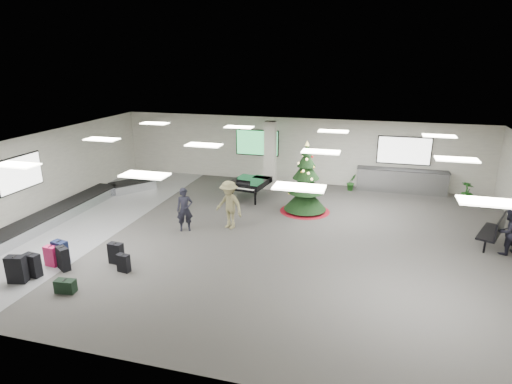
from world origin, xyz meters
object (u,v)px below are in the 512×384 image
(baggage_carousel, at_px, (68,210))
(potted_plant_left, at_px, (351,182))
(grand_piano, at_px, (249,183))
(bench, at_px, (495,229))
(service_counter, at_px, (401,181))
(traveler_a, at_px, (185,210))
(traveler_bench, at_px, (508,231))
(pink_suitcase, at_px, (51,256))
(christmas_tree, at_px, (306,188))
(potted_plant_right, at_px, (467,192))
(traveler_b, at_px, (229,205))

(baggage_carousel, bearing_deg, potted_plant_left, 31.02)
(grand_piano, xyz_separation_m, bench, (9.17, -2.54, -0.13))
(service_counter, relative_size, potted_plant_left, 5.08)
(traveler_a, relative_size, traveler_bench, 1.06)
(pink_suitcase, distance_m, potted_plant_left, 13.06)
(baggage_carousel, distance_m, bench, 15.58)
(christmas_tree, bearing_deg, traveler_a, -140.70)
(traveler_a, distance_m, potted_plant_right, 12.14)
(christmas_tree, relative_size, bench, 1.62)
(service_counter, bearing_deg, potted_plant_left, -171.01)
(pink_suitcase, relative_size, potted_plant_left, 0.81)
(service_counter, height_order, traveler_b, traveler_b)
(service_counter, relative_size, bench, 2.26)
(bench, xyz_separation_m, traveler_b, (-8.95, -0.81, 0.29))
(baggage_carousel, xyz_separation_m, potted_plant_left, (10.61, 6.38, 0.19))
(baggage_carousel, xyz_separation_m, traveler_a, (5.11, -0.16, 0.59))
(baggage_carousel, xyz_separation_m, service_counter, (12.84, 6.73, 0.33))
(bench, bearing_deg, baggage_carousel, -152.39)
(traveler_b, bearing_deg, christmas_tree, 68.15)
(baggage_carousel, height_order, pink_suitcase, pink_suitcase)
(bench, xyz_separation_m, potted_plant_right, (0.01, 4.76, -0.17))
(bench, xyz_separation_m, potted_plant_left, (-4.91, 5.07, -0.21))
(christmas_tree, relative_size, potted_plant_left, 3.65)
(service_counter, bearing_deg, bench, -63.71)
(grand_piano, distance_m, traveler_b, 3.36)
(bench, bearing_deg, traveler_a, -149.20)
(service_counter, distance_m, bench, 6.05)
(bench, height_order, potted_plant_left, bench)
(potted_plant_left, bearing_deg, pink_suitcase, -129.11)
(potted_plant_right, bearing_deg, christmas_tree, -154.93)
(pink_suitcase, bearing_deg, baggage_carousel, 127.83)
(christmas_tree, relative_size, traveler_bench, 1.92)
(service_counter, xyz_separation_m, grand_piano, (-6.49, -2.88, 0.19))
(potted_plant_right, bearing_deg, potted_plant_left, 176.37)
(traveler_b, relative_size, potted_plant_left, 2.25)
(bench, distance_m, traveler_a, 10.51)
(bench, bearing_deg, potted_plant_left, 156.88)
(service_counter, height_order, pink_suitcase, service_counter)
(traveler_bench, relative_size, potted_plant_left, 1.90)
(baggage_carousel, xyz_separation_m, pink_suitcase, (2.37, -3.75, 0.10))
(traveler_a, bearing_deg, potted_plant_right, 3.47)
(traveler_a, bearing_deg, service_counter, 14.34)
(traveler_b, relative_size, potted_plant_right, 2.02)
(service_counter, distance_m, grand_piano, 7.10)
(pink_suitcase, xyz_separation_m, christmas_tree, (6.59, 6.75, 0.68))
(potted_plant_right, bearing_deg, service_counter, 166.11)
(traveler_a, height_order, potted_plant_right, traveler_a)
(pink_suitcase, bearing_deg, potted_plant_left, 56.41)
(service_counter, relative_size, traveler_bench, 2.67)
(baggage_carousel, bearing_deg, traveler_bench, 2.93)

